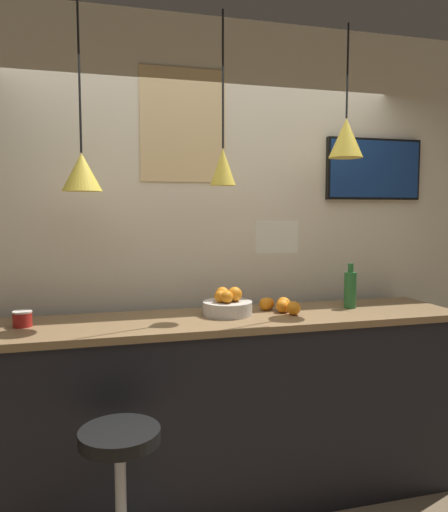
{
  "coord_description": "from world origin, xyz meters",
  "views": [
    {
      "loc": [
        -0.75,
        -2.0,
        1.7
      ],
      "look_at": [
        0.0,
        0.7,
        1.45
      ],
      "focal_mm": 35.0,
      "sensor_mm": 36.0,
      "label": 1
    }
  ],
  "objects_px": {
    "fruit_bowl": "(227,305)",
    "juice_bottle": "(350,289)",
    "bar_stool": "(121,488)",
    "mounted_tv": "(374,169)",
    "spread_jar": "(22,319)"
  },
  "relations": [
    {
      "from": "bar_stool",
      "to": "mounted_tv",
      "type": "height_order",
      "value": "mounted_tv"
    },
    {
      "from": "bar_stool",
      "to": "mounted_tv",
      "type": "distance_m",
      "value": 2.52
    },
    {
      "from": "bar_stool",
      "to": "spread_jar",
      "type": "distance_m",
      "value": 1.0
    },
    {
      "from": "juice_bottle",
      "to": "mounted_tv",
      "type": "xyz_separation_m",
      "value": [
        0.34,
        0.32,
        0.77
      ]
    },
    {
      "from": "fruit_bowl",
      "to": "mounted_tv",
      "type": "relative_size",
      "value": 0.41
    },
    {
      "from": "fruit_bowl",
      "to": "juice_bottle",
      "type": "distance_m",
      "value": 0.8
    },
    {
      "from": "fruit_bowl",
      "to": "mounted_tv",
      "type": "height_order",
      "value": "mounted_tv"
    },
    {
      "from": "juice_bottle",
      "to": "spread_jar",
      "type": "distance_m",
      "value": 1.91
    },
    {
      "from": "fruit_bowl",
      "to": "juice_bottle",
      "type": "bearing_deg",
      "value": 0.2
    },
    {
      "from": "fruit_bowl",
      "to": "spread_jar",
      "type": "relative_size",
      "value": 2.9
    },
    {
      "from": "fruit_bowl",
      "to": "bar_stool",
      "type": "bearing_deg",
      "value": -137.37
    },
    {
      "from": "bar_stool",
      "to": "spread_jar",
      "type": "xyz_separation_m",
      "value": [
        -0.45,
        0.61,
        0.66
      ]
    },
    {
      "from": "bar_stool",
      "to": "fruit_bowl",
      "type": "xyz_separation_m",
      "value": [
        0.66,
        0.61,
        0.67
      ]
    },
    {
      "from": "fruit_bowl",
      "to": "juice_bottle",
      "type": "xyz_separation_m",
      "value": [
        0.8,
        0.0,
        0.06
      ]
    },
    {
      "from": "bar_stool",
      "to": "fruit_bowl",
      "type": "height_order",
      "value": "fruit_bowl"
    }
  ]
}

